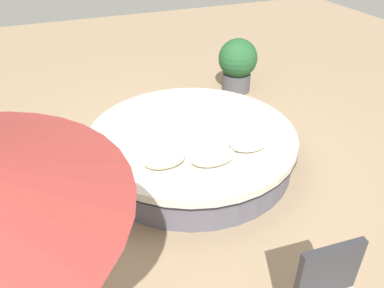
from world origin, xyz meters
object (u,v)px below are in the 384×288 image
Objects in this scene: throw_pillow_0 at (164,159)px; planter at (238,63)px; throw_pillow_1 at (213,156)px; round_bed at (192,147)px; throw_pillow_2 at (249,142)px.

throw_pillow_0 is 3.25m from planter.
round_bed is at bearing 87.22° from throw_pillow_1.
round_bed is 0.81m from throw_pillow_1.
planter is at bearing 47.69° from throw_pillow_0.
planter reaches higher than throw_pillow_0.
throw_pillow_2 reaches higher than round_bed.
throw_pillow_0 reaches higher than round_bed.
round_bed is at bearing 129.59° from throw_pillow_2.
throw_pillow_0 reaches higher than throw_pillow_2.
throw_pillow_2 is (1.07, -0.05, -0.01)m from throw_pillow_0.
throw_pillow_0 is 0.56m from throw_pillow_1.
throw_pillow_2 is at bearing 13.45° from throw_pillow_1.
throw_pillow_2 is 0.52× the size of planter.
throw_pillow_2 is (0.54, 0.13, -0.02)m from throw_pillow_1.
planter reaches higher than round_bed.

